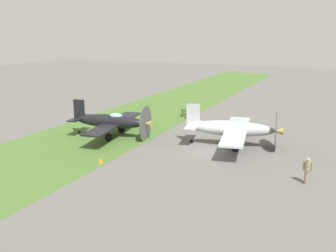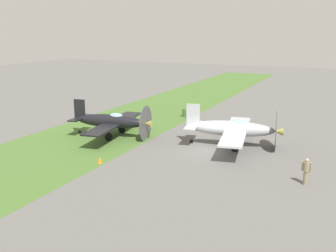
% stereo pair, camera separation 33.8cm
% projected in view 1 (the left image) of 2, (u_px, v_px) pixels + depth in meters
% --- Properties ---
extents(ground_plane, '(160.00, 160.00, 0.00)m').
position_uv_depth(ground_plane, '(212.00, 150.00, 31.73)').
color(ground_plane, '#605E5B').
extents(grass_verge, '(120.00, 11.00, 0.01)m').
position_uv_depth(grass_verge, '(95.00, 135.00, 36.39)').
color(grass_verge, '#476B2D').
rests_on(grass_verge, ground).
extents(airplane_lead, '(10.20, 8.13, 3.61)m').
position_uv_depth(airplane_lead, '(233.00, 129.00, 32.53)').
color(airplane_lead, '#B2B7BC').
rests_on(airplane_lead, ground).
extents(airplane_wingman, '(9.72, 7.73, 3.44)m').
position_uv_depth(airplane_wingman, '(112.00, 121.00, 35.47)').
color(airplane_wingman, black).
rests_on(airplane_wingman, ground).
extents(ground_crew_chief, '(0.38, 0.63, 1.73)m').
position_uv_depth(ground_crew_chief, '(307.00, 170.00, 24.51)').
color(ground_crew_chief, '#847A5B').
rests_on(ground_crew_chief, ground).
extents(fuel_drum, '(0.60, 0.60, 0.90)m').
position_uv_depth(fuel_drum, '(184.00, 113.00, 44.05)').
color(fuel_drum, '#476633').
rests_on(fuel_drum, ground).
extents(supply_crate, '(1.27, 1.27, 0.64)m').
position_uv_depth(supply_crate, '(191.00, 116.00, 42.90)').
color(supply_crate, olive).
rests_on(supply_crate, ground).
extents(runway_marker_cone, '(0.36, 0.36, 0.44)m').
position_uv_depth(runway_marker_cone, '(101.00, 160.00, 28.52)').
color(runway_marker_cone, orange).
rests_on(runway_marker_cone, ground).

